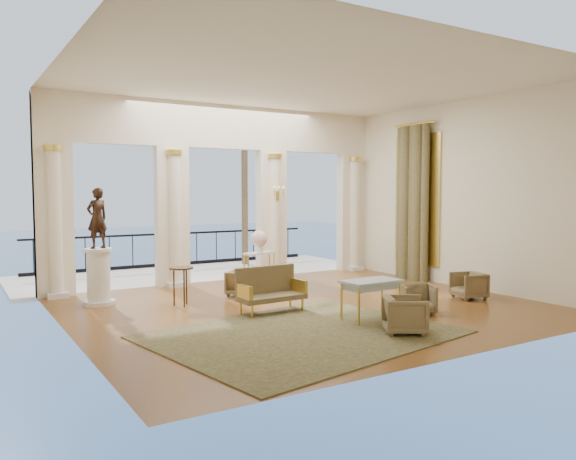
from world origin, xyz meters
TOP-DOWN VIEW (x-y plane):
  - floor at (0.00, 0.00)m, footprint 9.00×9.00m
  - room_walls at (0.00, -1.12)m, footprint 9.00×9.00m
  - arcade at (-0.00, 3.82)m, footprint 9.00×0.56m
  - terrace at (0.00, 5.80)m, footprint 10.00×3.60m
  - balustrade at (0.00, 7.40)m, footprint 9.00×0.06m
  - palm_tree at (2.00, 6.60)m, footprint 2.00×2.00m
  - sea at (0.00, 60.00)m, footprint 160.00×160.00m
  - curtain at (4.28, 1.50)m, footprint 0.33×1.40m
  - window_frame at (4.47, 1.50)m, footprint 0.04×1.60m
  - wall_sconce at (1.40, 3.51)m, footprint 0.30×0.11m
  - rug at (-1.25, -1.80)m, footprint 5.15×4.32m
  - armchair_a at (0.21, -2.61)m, footprint 0.87×0.88m
  - armchair_b at (1.48, -1.61)m, footprint 0.79×0.78m
  - armchair_c at (3.47, -1.11)m, footprint 0.70×0.73m
  - armchair_d at (-0.53, 1.78)m, footprint 0.82×0.82m
  - settee at (-0.85, 0.01)m, footprint 1.33×0.61m
  - game_table at (0.37, -1.55)m, footprint 1.07×0.60m
  - pedestal at (-3.50, 2.42)m, footprint 0.63×0.63m
  - statue at (-3.50, 2.42)m, footprint 0.52×0.43m
  - console_table at (0.60, 3.08)m, footprint 0.87×0.50m
  - urn at (0.60, 3.08)m, footprint 0.42×0.42m
  - side_table at (-2.09, 1.44)m, footprint 0.48×0.48m

SIDE VIEW (x-z plane):
  - sea at x=0.00m, z-range -6.00..-6.00m
  - terrace at x=0.00m, z-range -0.10..0.00m
  - floor at x=0.00m, z-range 0.00..0.00m
  - rug at x=-1.25m, z-range 0.00..0.02m
  - armchair_b at x=1.48m, z-range 0.00..0.62m
  - armchair_d at x=-0.53m, z-range 0.00..0.62m
  - armchair_c at x=3.47m, z-range 0.00..0.63m
  - armchair_a at x=0.21m, z-range 0.00..0.67m
  - balustrade at x=0.00m, z-range -0.11..0.92m
  - settee at x=-0.85m, z-range 0.00..0.86m
  - pedestal at x=-3.50m, z-range -0.02..1.14m
  - console_table at x=0.60m, z-range 0.26..1.04m
  - game_table at x=0.37m, z-range 0.29..1.02m
  - side_table at x=-2.09m, z-range 0.28..1.07m
  - urn at x=0.60m, z-range 0.82..1.37m
  - statue at x=-3.50m, z-range 1.16..2.39m
  - curtain at x=4.28m, z-range -0.03..4.06m
  - window_frame at x=4.47m, z-range 0.40..3.80m
  - wall_sconce at x=1.40m, z-range 2.06..2.40m
  - arcade at x=0.00m, z-range 0.33..4.83m
  - room_walls at x=0.00m, z-range -1.62..7.38m
  - palm_tree at x=2.00m, z-range 1.84..6.34m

